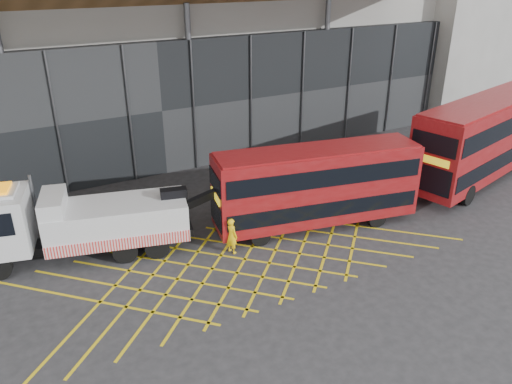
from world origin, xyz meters
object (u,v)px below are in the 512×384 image
recovery_truck (75,222)px  worker (232,236)px  bus_second (485,136)px  bus_towed (316,184)px

recovery_truck → worker: bearing=-12.1°
bus_second → worker: 17.03m
recovery_truck → worker: size_ratio=6.26×
bus_towed → worker: 4.99m
bus_towed → bus_second: bus_second is taller
recovery_truck → bus_towed: bearing=0.0°
recovery_truck → worker: (6.14, -3.04, -0.87)m
bus_towed → worker: (-4.78, -0.28, -1.42)m
recovery_truck → bus_second: bus_second is taller
recovery_truck → worker: recovery_truck is taller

